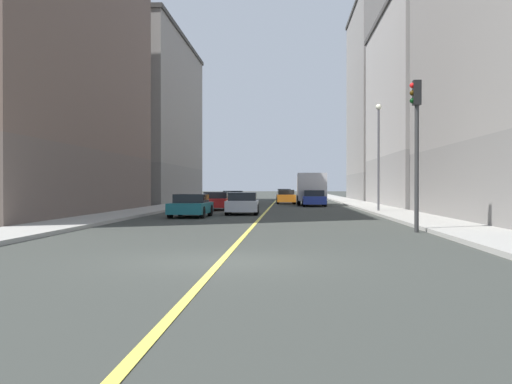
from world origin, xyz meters
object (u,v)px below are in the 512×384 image
object	(u,v)px
car_teal	(191,206)
car_blue	(314,198)
building_left_mid	(448,108)
building_right_midblock	(133,121)
building_right_corner	(9,21)
car_white	(284,195)
building_left_far	(401,103)
car_red	(217,201)
car_silver	(243,204)
car_orange	(286,197)
box_truck	(311,188)
traffic_light_left_near	(416,133)
car_green	(233,199)
street_lamp_left_near	(379,146)

from	to	relation	value
car_teal	car_blue	size ratio (longest dim) A/B	0.98
building_left_mid	building_right_midblock	size ratio (longest dim) A/B	0.86
building_right_corner	car_white	xyz separation A→B (m)	(15.88, 38.85, -10.75)
building_left_far	car_red	size ratio (longest dim) A/B	5.17
car_silver	car_orange	bearing A→B (deg)	83.59
car_orange	box_truck	size ratio (longest dim) A/B	0.60
box_truck	building_left_far	bearing A→B (deg)	59.65
traffic_light_left_near	building_left_mid	bearing A→B (deg)	73.77
car_green	car_red	size ratio (longest dim) A/B	0.90
building_right_midblock	car_red	size ratio (longest dim) A/B	5.67
building_right_corner	car_white	world-z (taller)	building_right_corner
car_teal	box_truck	distance (m)	23.45
car_green	box_truck	size ratio (longest dim) A/B	0.55
building_left_mid	car_blue	xyz separation A→B (m)	(-11.32, -0.90, -7.56)
building_left_far	car_orange	xyz separation A→B (m)	(-13.68, -16.08, -11.00)
building_left_far	car_red	bearing A→B (deg)	-120.59
car_blue	car_red	bearing A→B (deg)	-131.62
building_right_midblock	car_blue	xyz separation A→B (m)	(18.51, -12.71, -7.96)
building_left_far	street_lamp_left_near	world-z (taller)	building_left_far
car_blue	building_left_mid	bearing A→B (deg)	4.56
car_teal	car_green	bearing A→B (deg)	88.47
car_teal	car_red	bearing A→B (deg)	88.80
car_green	car_blue	world-z (taller)	car_blue
building_left_mid	building_right_corner	distance (m)	34.63
car_teal	car_green	world-z (taller)	car_green
car_orange	street_lamp_left_near	bearing A→B (deg)	-73.26
car_green	box_truck	bearing A→B (deg)	20.04
building_left_mid	building_right_corner	world-z (taller)	building_right_corner
car_white	car_orange	size ratio (longest dim) A/B	1.03
building_right_midblock	car_green	distance (m)	18.17
traffic_light_left_near	box_truck	bearing A→B (deg)	94.57
car_teal	car_red	distance (m)	10.41
building_left_far	traffic_light_left_near	world-z (taller)	building_left_far
building_left_far	car_green	xyz separation A→B (m)	(-18.21, -21.96, -11.05)
building_left_far	car_white	size ratio (longest dim) A/B	5.09
car_teal	car_orange	world-z (taller)	car_orange
street_lamp_left_near	car_blue	size ratio (longest dim) A/B	1.56
car_red	car_blue	world-z (taller)	car_blue
traffic_light_left_near	street_lamp_left_near	distance (m)	16.68
street_lamp_left_near	car_silver	world-z (taller)	street_lamp_left_near
street_lamp_left_near	car_teal	world-z (taller)	street_lamp_left_near
box_truck	car_green	bearing A→B (deg)	-159.96
car_silver	car_red	xyz separation A→B (m)	(-2.34, 6.93, -0.01)
building_left_far	car_orange	bearing A→B (deg)	-130.41
car_green	car_blue	distance (m)	7.01
traffic_light_left_near	box_truck	xyz separation A→B (m)	(-2.64, 32.96, -2.06)
car_teal	box_truck	xyz separation A→B (m)	(7.33, 22.25, 0.93)
car_white	building_right_midblock	bearing A→B (deg)	-148.43
street_lamp_left_near	building_right_midblock	bearing A→B (deg)	131.12
car_green	building_left_mid	bearing A→B (deg)	-1.12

